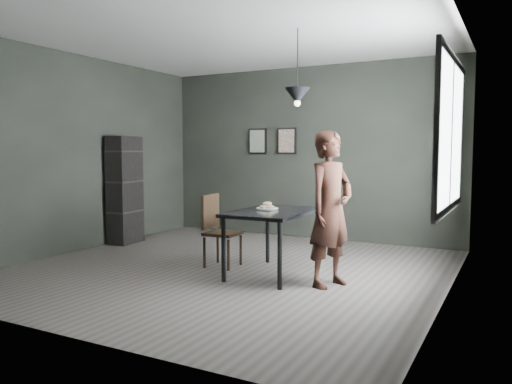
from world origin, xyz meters
The scene contains 13 objects.
ground centered at (0.00, 0.00, 0.00)m, with size 5.00×5.00×0.00m, color #36322E.
back_wall centered at (0.00, 2.50, 1.40)m, with size 5.00×0.10×2.80m, color black.
ceiling centered at (0.00, 0.00, 2.80)m, with size 5.00×5.00×0.02m.
window_assembly centered at (2.47, 0.20, 1.60)m, with size 0.04×1.96×1.56m.
cafe_table centered at (0.60, 0.00, 0.67)m, with size 0.80×1.20×0.75m.
white_plate centered at (0.50, 0.04, 0.76)m, with size 0.23×0.23×0.01m, color white.
donut_pile centered at (0.50, 0.04, 0.79)m, with size 0.18×0.18×0.08m.
woman centered at (1.34, -0.15, 0.82)m, with size 0.60×0.40×1.65m, color black.
wood_chair centered at (-0.21, 0.07, 0.51)m, with size 0.41×0.41×0.90m.
shelf_unit centered at (-2.32, 0.73, 0.83)m, with size 0.31×0.55×1.66m, color black.
pendant_lamp centered at (0.85, 0.10, 2.05)m, with size 0.28×0.28×0.86m.
framed_print_left centered at (-0.90, 2.47, 1.60)m, with size 0.34×0.04×0.44m.
framed_print_right centered at (-0.35, 2.47, 1.60)m, with size 0.34×0.04×0.44m.
Camera 1 is at (3.09, -5.13, 1.43)m, focal length 35.00 mm.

